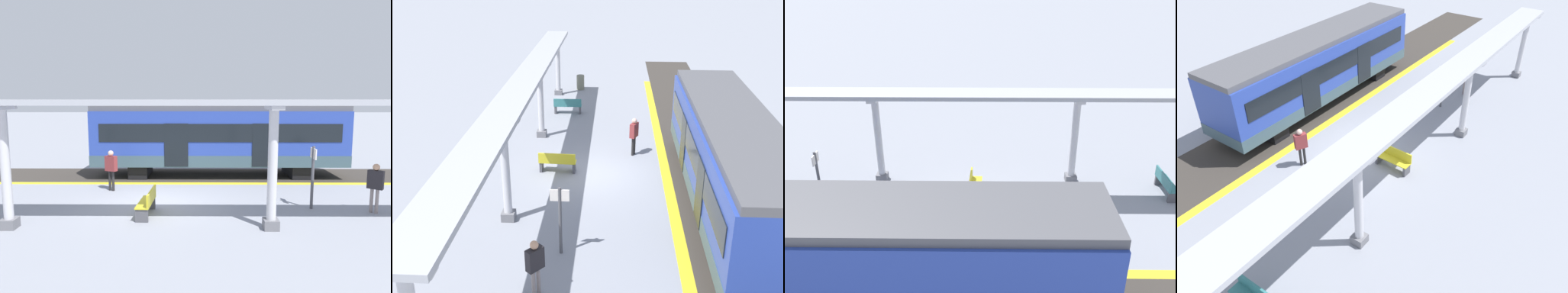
# 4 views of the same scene
# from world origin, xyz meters

# --- Properties ---
(ground_plane) EXTENTS (176.00, 176.00, 0.00)m
(ground_plane) POSITION_xyz_m (0.00, 0.00, 0.00)
(ground_plane) COLOR gray
(tactile_edge_strip) EXTENTS (0.39, 29.11, 0.01)m
(tactile_edge_strip) POSITION_xyz_m (-2.93, 0.00, 0.00)
(tactile_edge_strip) COLOR gold
(tactile_edge_strip) RESTS_ON ground
(trackbed) EXTENTS (3.20, 41.11, 0.01)m
(trackbed) POSITION_xyz_m (-4.72, 0.00, 0.00)
(trackbed) COLOR #38332D
(trackbed) RESTS_ON ground
(train_near_carriage) EXTENTS (2.65, 12.16, 3.48)m
(train_near_carriage) POSITION_xyz_m (-4.72, 2.56, 1.83)
(train_near_carriage) COLOR #2841A1
(train_near_carriage) RESTS_ON ground
(canopy_pillar_nearest) EXTENTS (1.10, 0.44, 3.63)m
(canopy_pillar_nearest) POSITION_xyz_m (2.67, -11.15, 1.84)
(canopy_pillar_nearest) COLOR slate
(canopy_pillar_nearest) RESTS_ON ground
(canopy_pillar_second) EXTENTS (1.10, 0.44, 3.63)m
(canopy_pillar_second) POSITION_xyz_m (2.67, -4.03, 1.84)
(canopy_pillar_second) COLOR slate
(canopy_pillar_second) RESTS_ON ground
(canopy_pillar_third) EXTENTS (1.10, 0.44, 3.63)m
(canopy_pillar_third) POSITION_xyz_m (2.67, 3.69, 1.84)
(canopy_pillar_third) COLOR slate
(canopy_pillar_third) RESTS_ON ground
(canopy_beam) EXTENTS (1.20, 23.21, 0.16)m
(canopy_beam) POSITION_xyz_m (2.67, 0.06, 3.71)
(canopy_beam) COLOR #A8AAB2
(canopy_beam) RESTS_ON canopy_pillar_nearest
(bench_near_end) EXTENTS (1.52, 0.50, 0.86)m
(bench_near_end) POSITION_xyz_m (1.46, -0.10, 0.44)
(bench_near_end) COLOR gold
(bench_near_end) RESTS_ON ground
(bench_mid_platform) EXTENTS (1.51, 0.46, 0.86)m
(bench_mid_platform) POSITION_xyz_m (1.75, -7.52, 0.44)
(bench_mid_platform) COLOR #307274
(bench_mid_platform) RESTS_ON ground
(trash_bin) EXTENTS (0.48, 0.48, 0.92)m
(trash_bin) POSITION_xyz_m (1.40, -12.35, 0.46)
(trash_bin) COLOR slate
(trash_bin) RESTS_ON ground
(platform_info_sign) EXTENTS (0.56, 0.10, 2.20)m
(platform_info_sign) POSITION_xyz_m (0.71, 5.50, 1.33)
(platform_info_sign) COLOR #4C4C51
(platform_info_sign) RESTS_ON ground
(passenger_waiting_near_edge) EXTENTS (0.41, 0.54, 1.70)m
(passenger_waiting_near_edge) POSITION_xyz_m (-1.66, -2.06, 1.06)
(passenger_waiting_near_edge) COLOR black
(passenger_waiting_near_edge) RESTS_ON ground
(passenger_by_the_benches) EXTENTS (0.48, 0.51, 1.68)m
(passenger_by_the_benches) POSITION_xyz_m (1.15, 7.46, 1.05)
(passenger_by_the_benches) COLOR gray
(passenger_by_the_benches) RESTS_ON ground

